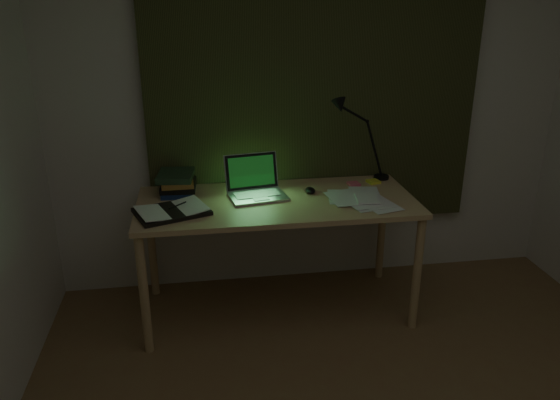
% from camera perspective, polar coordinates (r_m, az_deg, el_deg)
% --- Properties ---
extents(wall_back, '(3.50, 0.00, 2.50)m').
position_cam_1_polar(wall_back, '(3.69, 3.51, 9.68)').
color(wall_back, silver).
rests_on(wall_back, ground).
extents(curtain, '(2.20, 0.06, 2.00)m').
position_cam_1_polar(curtain, '(3.62, 3.72, 12.66)').
color(curtain, '#2D3018').
rests_on(curtain, wall_back).
extents(desk, '(1.70, 0.74, 0.77)m').
position_cam_1_polar(desk, '(3.50, -0.30, -5.93)').
color(desk, tan).
rests_on(desk, floor).
extents(laptop, '(0.40, 0.44, 0.25)m').
position_cam_1_polar(laptop, '(3.34, -2.35, 2.21)').
color(laptop, silver).
rests_on(laptop, desk).
extents(open_textbook, '(0.47, 0.40, 0.03)m').
position_cam_1_polar(open_textbook, '(3.19, -11.25, -1.10)').
color(open_textbook, white).
rests_on(open_textbook, desk).
extents(book_stack, '(0.23, 0.27, 0.14)m').
position_cam_1_polar(book_stack, '(3.50, -10.74, 1.80)').
color(book_stack, white).
rests_on(book_stack, desk).
extents(loose_papers, '(0.37, 0.38, 0.02)m').
position_cam_1_polar(loose_papers, '(3.37, 8.26, 0.12)').
color(loose_papers, silver).
rests_on(loose_papers, desk).
extents(mouse, '(0.06, 0.10, 0.04)m').
position_cam_1_polar(mouse, '(3.46, 3.19, 1.02)').
color(mouse, black).
rests_on(mouse, desk).
extents(sticky_yellow, '(0.09, 0.09, 0.02)m').
position_cam_1_polar(sticky_yellow, '(3.69, 9.74, 1.91)').
color(sticky_yellow, yellow).
rests_on(sticky_yellow, desk).
extents(sticky_pink, '(0.08, 0.08, 0.02)m').
position_cam_1_polar(sticky_pink, '(3.63, 7.72, 1.68)').
color(sticky_pink, '#FF637B').
rests_on(sticky_pink, desk).
extents(desk_lamp, '(0.43, 0.36, 0.56)m').
position_cam_1_polar(desk_lamp, '(3.71, 10.80, 6.30)').
color(desk_lamp, black).
rests_on(desk_lamp, desk).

